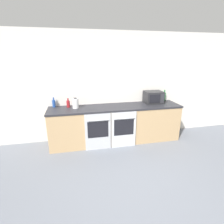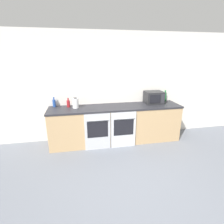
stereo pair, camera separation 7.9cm
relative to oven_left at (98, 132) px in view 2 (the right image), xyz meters
name	(u,v)px [view 2 (the right image)]	position (x,y,z in m)	size (l,w,h in m)	color
ground_plane	(140,192)	(0.49, -1.44, -0.43)	(16.00, 16.00, 0.00)	slate
wall_back	(113,87)	(0.49, 0.70, 0.87)	(10.00, 0.06, 2.60)	silver
counter_back	(116,124)	(0.49, 0.34, 0.01)	(3.14, 0.68, 0.90)	tan
oven_left	(98,132)	(0.00, 0.00, 0.00)	(0.57, 0.06, 0.85)	#B7BABF
oven_right	(123,130)	(0.59, 0.00, 0.00)	(0.57, 0.06, 0.85)	silver
microwave	(154,97)	(1.48, 0.45, 0.61)	(0.44, 0.36, 0.30)	#232326
bottle_green	(165,97)	(1.87, 0.61, 0.58)	(0.07, 0.07, 0.29)	#19722D
bottle_blue	(54,103)	(-0.94, 0.59, 0.55)	(0.07, 0.07, 0.23)	#234793
bottle_red	(68,104)	(-0.61, 0.51, 0.55)	(0.08, 0.08, 0.21)	maroon
kettle	(75,103)	(-0.45, 0.40, 0.58)	(0.14, 0.14, 0.24)	white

